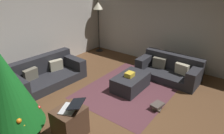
# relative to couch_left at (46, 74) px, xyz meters

# --- Properties ---
(ground_plane) EXTENTS (6.40, 6.40, 0.00)m
(ground_plane) POSITION_rel_couch_left_xyz_m (0.03, -2.25, -0.26)
(ground_plane) COLOR brown
(rear_partition) EXTENTS (6.40, 0.12, 2.60)m
(rear_partition) POSITION_rel_couch_left_xyz_m (0.03, 0.89, 1.04)
(rear_partition) COLOR #BCB7B2
(rear_partition) RESTS_ON ground_plane
(corner_partition) EXTENTS (0.12, 6.40, 2.60)m
(corner_partition) POSITION_rel_couch_left_xyz_m (3.17, -2.25, 1.04)
(corner_partition) COLOR #B5B0AB
(corner_partition) RESTS_ON ground_plane
(couch_left) EXTENTS (1.96, 1.06, 0.69)m
(couch_left) POSITION_rel_couch_left_xyz_m (0.00, 0.00, 0.00)
(couch_left) COLOR #26262B
(couch_left) RESTS_ON ground_plane
(couch_right) EXTENTS (0.89, 1.69, 0.65)m
(couch_right) POSITION_rel_couch_left_xyz_m (2.27, -2.52, -0.00)
(couch_right) COLOR #26262B
(couch_right) RESTS_ON ground_plane
(ottoman) EXTENTS (0.98, 0.62, 0.37)m
(ottoman) POSITION_rel_couch_left_xyz_m (1.09, -1.98, -0.07)
(ottoman) COLOR #26262B
(ottoman) RESTS_ON ground_plane
(gift_box) EXTENTS (0.22, 0.18, 0.11)m
(gift_box) POSITION_rel_couch_left_xyz_m (1.03, -1.98, 0.17)
(gift_box) COLOR gold
(gift_box) RESTS_ON ottoman
(tv_remote) EXTENTS (0.07, 0.17, 0.02)m
(tv_remote) POSITION_rel_couch_left_xyz_m (1.02, -1.92, 0.12)
(tv_remote) COLOR black
(tv_remote) RESTS_ON ottoman
(christmas_tree) EXTENTS (1.07, 1.07, 1.78)m
(christmas_tree) POSITION_rel_couch_left_xyz_m (-1.52, -1.19, 0.70)
(christmas_tree) COLOR brown
(christmas_tree) RESTS_ON ground_plane
(side_table) EXTENTS (0.52, 0.44, 0.57)m
(side_table) POSITION_rel_couch_left_xyz_m (-0.94, -2.00, 0.02)
(side_table) COLOR #4C3323
(side_table) RESTS_ON ground_plane
(laptop) EXTENTS (0.47, 0.50, 0.17)m
(laptop) POSITION_rel_couch_left_xyz_m (-0.91, -2.05, 0.37)
(laptop) COLOR silver
(laptop) RESTS_ON side_table
(book_stack) EXTENTS (0.31, 0.24, 0.14)m
(book_stack) POSITION_rel_couch_left_xyz_m (0.71, -2.89, -0.18)
(book_stack) COLOR #4C423D
(book_stack) RESTS_ON ground_plane
(corner_lamp) EXTENTS (0.36, 0.36, 1.81)m
(corner_lamp) POSITION_rel_couch_left_xyz_m (2.78, 0.49, 1.29)
(corner_lamp) COLOR black
(corner_lamp) RESTS_ON ground_plane
(area_rug) EXTENTS (2.60, 2.00, 0.01)m
(area_rug) POSITION_rel_couch_left_xyz_m (1.09, -1.98, -0.26)
(area_rug) COLOR #542D35
(area_rug) RESTS_ON ground_plane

